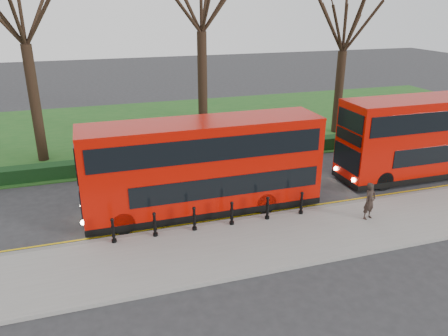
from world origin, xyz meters
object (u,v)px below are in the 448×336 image
object	(u,v)px
bus_lead	(203,167)
bollard_row	(213,216)
pedestrian	(370,201)
bus_rear	(435,136)

from	to	relation	value
bus_lead	bollard_row	bearing A→B (deg)	-93.74
bus_lead	pedestrian	distance (m)	7.35
bollard_row	bus_rear	distance (m)	13.59
bus_lead	bus_rear	size ratio (longest dim) A/B	0.97
bus_rear	pedestrian	xyz separation A→B (m)	(-6.63, -3.79, -1.21)
bus_lead	pedestrian	size ratio (longest dim) A/B	6.40
bollard_row	bus_lead	world-z (taller)	bus_lead
bollard_row	bus_rear	size ratio (longest dim) A/B	0.76
bollard_row	pedestrian	bearing A→B (deg)	-10.98
bus_lead	bus_rear	world-z (taller)	bus_rear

